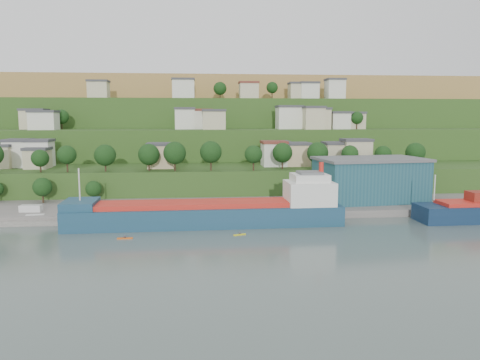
{
  "coord_description": "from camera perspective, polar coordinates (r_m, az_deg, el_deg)",
  "views": [
    {
      "loc": [
        -5.09,
        -103.78,
        26.56
      ],
      "look_at": [
        6.19,
        15.0,
        10.66
      ],
      "focal_mm": 35.0,
      "sensor_mm": 36.0,
      "label": 1
    }
  ],
  "objects": [
    {
      "name": "quay",
      "position": [
        136.75,
        5.27,
        -3.64
      ],
      "size": [
        220.0,
        26.0,
        4.0
      ],
      "primitive_type": "cube",
      "color": "slate",
      "rests_on": "ground"
    },
    {
      "name": "cargo_ship_near",
      "position": [
        116.64,
        -3.14,
        -4.18
      ],
      "size": [
        68.19,
        11.91,
        17.49
      ],
      "rotation": [
        0.0,
        0.0,
        0.02
      ],
      "color": "#143D4D",
      "rests_on": "ground"
    },
    {
      "name": "kayak_orange",
      "position": [
        107.2,
        -13.85,
        -6.84
      ],
      "size": [
        3.43,
        0.69,
        0.85
      ],
      "rotation": [
        0.0,
        0.0,
        0.03
      ],
      "color": "#D15512",
      "rests_on": "ground"
    },
    {
      "name": "ground",
      "position": [
        107.25,
        -2.55,
        -6.76
      ],
      "size": [
        500.0,
        500.0,
        0.0
      ],
      "primitive_type": "plane",
      "color": "#4C5C58",
      "rests_on": "ground"
    },
    {
      "name": "hillside",
      "position": [
        273.76,
        -4.33,
        2.02
      ],
      "size": [
        360.0,
        211.16,
        96.0
      ],
      "color": "#284719",
      "rests_on": "ground"
    },
    {
      "name": "dinghy",
      "position": [
        130.53,
        -23.7,
        -4.06
      ],
      "size": [
        4.63,
        2.34,
        0.88
      ],
      "primitive_type": "cube",
      "rotation": [
        0.0,
        0.0,
        0.16
      ],
      "color": "silver",
      "rests_on": "pebble_beach"
    },
    {
      "name": "kayak_yellow",
      "position": [
        107.38,
        -0.04,
        -6.61
      ],
      "size": [
        2.95,
        1.47,
        0.74
      ],
      "rotation": [
        0.0,
        0.0,
        0.34
      ],
      "color": "yellow",
      "rests_on": "ground"
    },
    {
      "name": "caravan",
      "position": [
        135.16,
        -24.12,
        -3.34
      ],
      "size": [
        5.62,
        2.58,
        2.57
      ],
      "primitive_type": "cube",
      "rotation": [
        0.0,
        0.0,
        -0.05
      ],
      "color": "silver",
      "rests_on": "pebble_beach"
    },
    {
      "name": "pebble_beach",
      "position": [
        137.9,
        -26.6,
        -4.33
      ],
      "size": [
        40.0,
        18.0,
        2.4
      ],
      "primitive_type": "cube",
      "color": "slate",
      "rests_on": "ground"
    },
    {
      "name": "warehouse",
      "position": [
        144.64,
        15.55,
        0.11
      ],
      "size": [
        32.84,
        22.18,
        12.8
      ],
      "rotation": [
        0.0,
        0.0,
        0.11
      ],
      "color": "#1D4957",
      "rests_on": "quay"
    }
  ]
}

